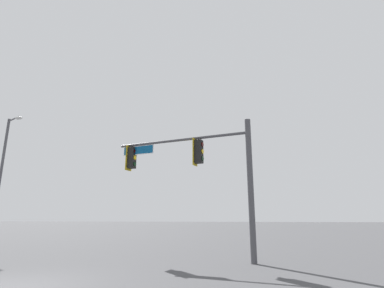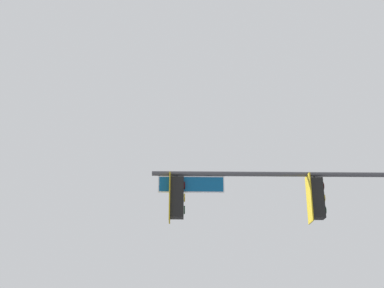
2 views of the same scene
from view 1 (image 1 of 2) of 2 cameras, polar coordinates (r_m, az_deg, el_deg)
name	(u,v)px [view 1 (image 1 of 2)]	position (r m, az deg, el deg)	size (l,w,h in m)	color
signal_pole_near	(201,166)	(13.86, 1.73, -4.31)	(6.82, 1.31, 6.08)	#47474C
street_lamp	(2,171)	(24.21, -32.43, -4.34)	(1.80, 0.82, 8.70)	#4C4C51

